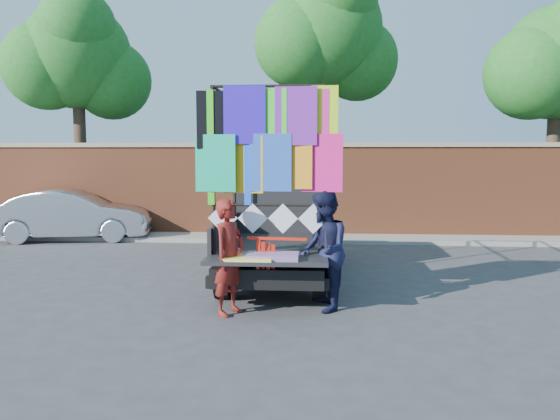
# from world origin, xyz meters

# --- Properties ---
(ground) EXTENTS (90.00, 90.00, 0.00)m
(ground) POSITION_xyz_m (0.00, 0.00, 0.00)
(ground) COLOR #38383A
(ground) RESTS_ON ground
(brick_wall) EXTENTS (30.00, 0.45, 2.61)m
(brick_wall) POSITION_xyz_m (0.00, 7.00, 1.33)
(brick_wall) COLOR #994C2C
(brick_wall) RESTS_ON ground
(curb) EXTENTS (30.00, 1.20, 0.12)m
(curb) POSITION_xyz_m (0.00, 6.30, 0.06)
(curb) COLOR gray
(curb) RESTS_ON ground
(tree_left) EXTENTS (4.20, 3.30, 7.05)m
(tree_left) POSITION_xyz_m (-6.48, 8.12, 5.12)
(tree_left) COLOR #38281C
(tree_left) RESTS_ON ground
(tree_mid) EXTENTS (4.20, 3.30, 7.73)m
(tree_mid) POSITION_xyz_m (1.02, 8.12, 5.70)
(tree_mid) COLOR #38281C
(tree_mid) RESTS_ON ground
(tree_right) EXTENTS (4.20, 3.30, 6.62)m
(tree_right) POSITION_xyz_m (7.52, 8.12, 4.75)
(tree_right) COLOR #38281C
(tree_right) RESTS_ON ground
(pickup_truck) EXTENTS (2.10, 5.27, 3.32)m
(pickup_truck) POSITION_xyz_m (0.01, 2.47, 0.84)
(pickup_truck) COLOR black
(pickup_truck) RESTS_ON ground
(sedan) EXTENTS (4.25, 2.13, 1.34)m
(sedan) POSITION_xyz_m (-5.79, 5.96, 0.67)
(sedan) COLOR silver
(sedan) RESTS_ON ground
(woman) EXTENTS (0.62, 0.72, 1.68)m
(woman) POSITION_xyz_m (-0.51, -0.45, 0.84)
(woman) COLOR maroon
(woman) RESTS_ON ground
(man) EXTENTS (0.79, 0.95, 1.78)m
(man) POSITION_xyz_m (0.84, -0.14, 0.89)
(man) COLOR #141633
(man) RESTS_ON ground
(streamer_bundle) EXTENTS (0.88, 0.13, 0.61)m
(streamer_bundle) POSITION_xyz_m (0.07, -0.30, 0.91)
(streamer_bundle) COLOR red
(streamer_bundle) RESTS_ON ground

